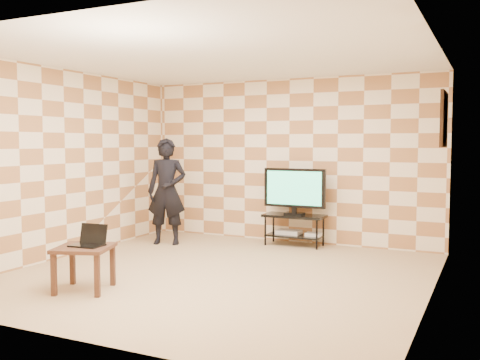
# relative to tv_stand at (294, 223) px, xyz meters

# --- Properties ---
(floor) EXTENTS (5.00, 5.00, 0.00)m
(floor) POSITION_rel_tv_stand_xyz_m (-0.21, -2.19, -0.37)
(floor) COLOR tan
(floor) RESTS_ON ground
(wall_back) EXTENTS (5.00, 0.02, 2.70)m
(wall_back) POSITION_rel_tv_stand_xyz_m (-0.21, 0.31, 0.98)
(wall_back) COLOR beige
(wall_back) RESTS_ON ground
(wall_front) EXTENTS (5.00, 0.02, 2.70)m
(wall_front) POSITION_rel_tv_stand_xyz_m (-0.21, -4.69, 0.98)
(wall_front) COLOR beige
(wall_front) RESTS_ON ground
(wall_left) EXTENTS (0.02, 5.00, 2.70)m
(wall_left) POSITION_rel_tv_stand_xyz_m (-2.71, -2.19, 0.98)
(wall_left) COLOR beige
(wall_left) RESTS_ON ground
(wall_right) EXTENTS (0.02, 5.00, 2.70)m
(wall_right) POSITION_rel_tv_stand_xyz_m (2.29, -2.19, 0.98)
(wall_right) COLOR beige
(wall_right) RESTS_ON ground
(ceiling) EXTENTS (5.00, 5.00, 0.02)m
(ceiling) POSITION_rel_tv_stand_xyz_m (-0.21, -2.19, 2.33)
(ceiling) COLOR white
(ceiling) RESTS_ON wall_back
(wall_art) EXTENTS (0.04, 0.72, 0.72)m
(wall_art) POSITION_rel_tv_stand_xyz_m (2.26, -0.64, 1.58)
(wall_art) COLOR black
(wall_art) RESTS_ON wall_right
(tv_stand) EXTENTS (0.98, 0.44, 0.50)m
(tv_stand) POSITION_rel_tv_stand_xyz_m (0.00, 0.00, 0.00)
(tv_stand) COLOR black
(tv_stand) RESTS_ON floor
(tv) EXTENTS (1.02, 0.20, 0.74)m
(tv) POSITION_rel_tv_stand_xyz_m (0.00, -0.00, 0.54)
(tv) COLOR black
(tv) RESTS_ON tv_stand
(dvd_player) EXTENTS (0.39, 0.28, 0.06)m
(dvd_player) POSITION_rel_tv_stand_xyz_m (-0.11, 0.04, -0.16)
(dvd_player) COLOR #BCBBBE
(dvd_player) RESTS_ON tv_stand
(game_console) EXTENTS (0.25, 0.19, 0.05)m
(game_console) POSITION_rel_tv_stand_xyz_m (0.32, 0.01, -0.17)
(game_console) COLOR silver
(game_console) RESTS_ON tv_stand
(side_table) EXTENTS (0.74, 0.74, 0.50)m
(side_table) POSITION_rel_tv_stand_xyz_m (-1.23, -3.48, 0.05)
(side_table) COLOR #342014
(side_table) RESTS_ON floor
(laptop) EXTENTS (0.37, 0.30, 0.23)m
(laptop) POSITION_rel_tv_stand_xyz_m (-1.21, -3.42, 0.19)
(laptop) COLOR black
(laptop) RESTS_ON side_table
(person) EXTENTS (0.73, 0.60, 1.72)m
(person) POSITION_rel_tv_stand_xyz_m (-1.92, -0.76, 0.50)
(person) COLOR black
(person) RESTS_ON floor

